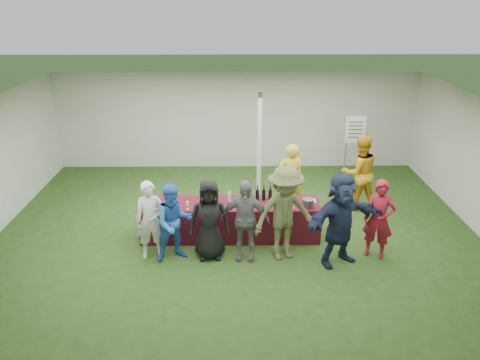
{
  "coord_description": "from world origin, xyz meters",
  "views": [
    {
      "loc": [
        -0.05,
        -8.72,
        4.7
      ],
      "look_at": [
        0.05,
        -0.17,
        1.25
      ],
      "focal_mm": 35.0,
      "sensor_mm": 36.0,
      "label": 1
    }
  ],
  "objects_px": {
    "staff_pourer": "(290,179)",
    "customer_4": "(285,214)",
    "customer_6": "(379,219)",
    "customer_5": "(340,219)",
    "customer_0": "(151,220)",
    "wine_list_sign": "(355,135)",
    "staff_back": "(359,172)",
    "serving_table": "(230,220)",
    "customer_1": "(174,222)",
    "dump_bucket": "(308,203)",
    "customer_3": "(245,220)",
    "customer_2": "(209,220)"
  },
  "relations": [
    {
      "from": "customer_6",
      "to": "serving_table",
      "type": "bearing_deg",
      "value": -171.8
    },
    {
      "from": "dump_bucket",
      "to": "customer_6",
      "type": "bearing_deg",
      "value": -25.21
    },
    {
      "from": "customer_1",
      "to": "customer_5",
      "type": "xyz_separation_m",
      "value": [
        3.02,
        -0.17,
        0.13
      ]
    },
    {
      "from": "serving_table",
      "to": "dump_bucket",
      "type": "distance_m",
      "value": 1.62
    },
    {
      "from": "staff_pourer",
      "to": "customer_4",
      "type": "relative_size",
      "value": 0.89
    },
    {
      "from": "customer_0",
      "to": "customer_6",
      "type": "relative_size",
      "value": 0.99
    },
    {
      "from": "customer_6",
      "to": "customer_5",
      "type": "bearing_deg",
      "value": -139.65
    },
    {
      "from": "serving_table",
      "to": "customer_1",
      "type": "relative_size",
      "value": 2.38
    },
    {
      "from": "serving_table",
      "to": "customer_6",
      "type": "height_order",
      "value": "customer_6"
    },
    {
      "from": "staff_back",
      "to": "customer_1",
      "type": "relative_size",
      "value": 1.17
    },
    {
      "from": "staff_back",
      "to": "customer_1",
      "type": "bearing_deg",
      "value": 19.07
    },
    {
      "from": "staff_back",
      "to": "customer_3",
      "type": "xyz_separation_m",
      "value": [
        -2.66,
        -2.18,
        -0.09
      ]
    },
    {
      "from": "customer_3",
      "to": "customer_4",
      "type": "distance_m",
      "value": 0.75
    },
    {
      "from": "customer_4",
      "to": "customer_0",
      "type": "bearing_deg",
      "value": 160.68
    },
    {
      "from": "customer_3",
      "to": "customer_6",
      "type": "relative_size",
      "value": 1.02
    },
    {
      "from": "dump_bucket",
      "to": "customer_3",
      "type": "xyz_separation_m",
      "value": [
        -1.26,
        -0.62,
        -0.05
      ]
    },
    {
      "from": "dump_bucket",
      "to": "customer_2",
      "type": "distance_m",
      "value": 2.0
    },
    {
      "from": "customer_6",
      "to": "staff_pourer",
      "type": "bearing_deg",
      "value": 151.4
    },
    {
      "from": "staff_back",
      "to": "customer_6",
      "type": "height_order",
      "value": "staff_back"
    },
    {
      "from": "customer_3",
      "to": "customer_6",
      "type": "height_order",
      "value": "customer_3"
    },
    {
      "from": "customer_0",
      "to": "serving_table",
      "type": "bearing_deg",
      "value": 15.03
    },
    {
      "from": "customer_4",
      "to": "customer_6",
      "type": "relative_size",
      "value": 1.19
    },
    {
      "from": "wine_list_sign",
      "to": "customer_2",
      "type": "relative_size",
      "value": 1.16
    },
    {
      "from": "customer_0",
      "to": "customer_5",
      "type": "bearing_deg",
      "value": -16.56
    },
    {
      "from": "staff_pourer",
      "to": "customer_6",
      "type": "bearing_deg",
      "value": 115.43
    },
    {
      "from": "customer_2",
      "to": "customer_1",
      "type": "bearing_deg",
      "value": -179.54
    },
    {
      "from": "dump_bucket",
      "to": "customer_6",
      "type": "xyz_separation_m",
      "value": [
        1.24,
        -0.58,
        -0.07
      ]
    },
    {
      "from": "customer_5",
      "to": "customer_4",
      "type": "bearing_deg",
      "value": 142.5
    },
    {
      "from": "dump_bucket",
      "to": "customer_5",
      "type": "relative_size",
      "value": 0.13
    },
    {
      "from": "staff_back",
      "to": "customer_5",
      "type": "bearing_deg",
      "value": 58.63
    },
    {
      "from": "staff_pourer",
      "to": "customer_6",
      "type": "distance_m",
      "value": 2.4
    },
    {
      "from": "staff_back",
      "to": "customer_4",
      "type": "distance_m",
      "value": 2.9
    },
    {
      "from": "serving_table",
      "to": "customer_6",
      "type": "distance_m",
      "value": 2.92
    },
    {
      "from": "staff_pourer",
      "to": "customer_1",
      "type": "bearing_deg",
      "value": 28.17
    },
    {
      "from": "customer_1",
      "to": "customer_0",
      "type": "bearing_deg",
      "value": 148.38
    },
    {
      "from": "customer_2",
      "to": "customer_3",
      "type": "bearing_deg",
      "value": -7.35
    },
    {
      "from": "customer_0",
      "to": "wine_list_sign",
      "type": "bearing_deg",
      "value": 26.07
    },
    {
      "from": "staff_back",
      "to": "customer_5",
      "type": "relative_size",
      "value": 0.99
    },
    {
      "from": "wine_list_sign",
      "to": "dump_bucket",
      "type": "bearing_deg",
      "value": -117.62
    },
    {
      "from": "dump_bucket",
      "to": "customer_0",
      "type": "distance_m",
      "value": 3.06
    },
    {
      "from": "customer_0",
      "to": "customer_3",
      "type": "distance_m",
      "value": 1.75
    },
    {
      "from": "customer_0",
      "to": "customer_1",
      "type": "bearing_deg",
      "value": -23.82
    },
    {
      "from": "customer_4",
      "to": "customer_6",
      "type": "xyz_separation_m",
      "value": [
        1.76,
        0.03,
        -0.15
      ]
    },
    {
      "from": "serving_table",
      "to": "customer_2",
      "type": "distance_m",
      "value": 0.97
    },
    {
      "from": "customer_5",
      "to": "customer_0",
      "type": "bearing_deg",
      "value": 149.07
    },
    {
      "from": "serving_table",
      "to": "customer_1",
      "type": "distance_m",
      "value": 1.38
    },
    {
      "from": "customer_1",
      "to": "customer_3",
      "type": "relative_size",
      "value": 0.96
    },
    {
      "from": "staff_back",
      "to": "customer_3",
      "type": "relative_size",
      "value": 1.12
    },
    {
      "from": "wine_list_sign",
      "to": "staff_back",
      "type": "height_order",
      "value": "wine_list_sign"
    },
    {
      "from": "staff_pourer",
      "to": "customer_1",
      "type": "relative_size",
      "value": 1.09
    }
  ]
}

